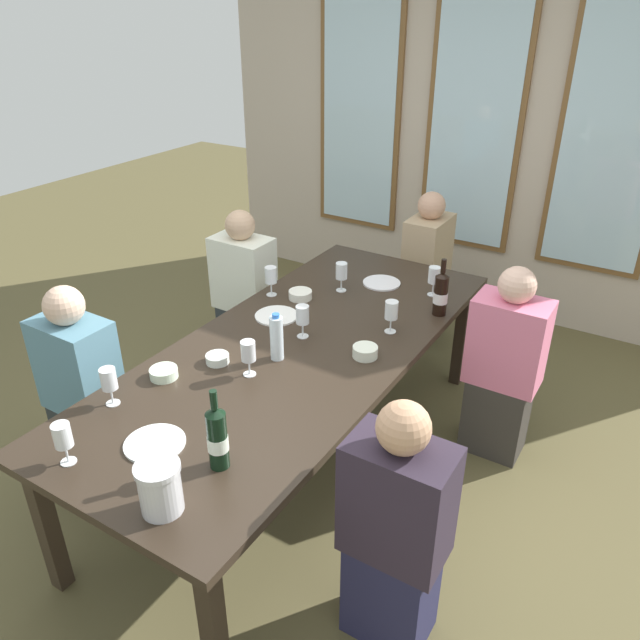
% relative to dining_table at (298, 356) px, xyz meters
% --- Properties ---
extents(ground_plane, '(12.00, 12.00, 0.00)m').
position_rel_dining_table_xyz_m(ground_plane, '(0.00, 0.00, -0.68)').
color(ground_plane, brown).
extents(back_wall_with_windows, '(4.28, 0.10, 2.90)m').
position_rel_dining_table_xyz_m(back_wall_with_windows, '(0.00, 2.39, 0.77)').
color(back_wall_with_windows, '#BBAB97').
rests_on(back_wall_with_windows, ground).
extents(dining_table, '(1.08, 2.61, 0.74)m').
position_rel_dining_table_xyz_m(dining_table, '(0.00, 0.00, 0.00)').
color(dining_table, '#30251B').
rests_on(dining_table, ground).
extents(white_plate_0, '(0.23, 0.23, 0.01)m').
position_rel_dining_table_xyz_m(white_plate_0, '(0.02, 0.89, 0.07)').
color(white_plate_0, white).
rests_on(white_plate_0, dining_table).
extents(white_plate_1, '(0.24, 0.24, 0.01)m').
position_rel_dining_table_xyz_m(white_plate_1, '(-0.06, -0.92, 0.07)').
color(white_plate_1, white).
rests_on(white_plate_1, dining_table).
extents(white_plate_2, '(0.24, 0.24, 0.01)m').
position_rel_dining_table_xyz_m(white_plate_2, '(-0.27, 0.20, 0.07)').
color(white_plate_2, white).
rests_on(white_plate_2, dining_table).
extents(metal_pitcher, '(0.16, 0.16, 0.19)m').
position_rel_dining_table_xyz_m(metal_pitcher, '(0.22, -1.15, 0.16)').
color(metal_pitcher, silver).
rests_on(metal_pitcher, dining_table).
extents(wine_bottle_0, '(0.08, 0.08, 0.33)m').
position_rel_dining_table_xyz_m(wine_bottle_0, '(0.24, -0.88, 0.19)').
color(wine_bottle_0, black).
rests_on(wine_bottle_0, dining_table).
extents(wine_bottle_1, '(0.08, 0.08, 0.32)m').
position_rel_dining_table_xyz_m(wine_bottle_1, '(0.47, 0.70, 0.18)').
color(wine_bottle_1, black).
rests_on(wine_bottle_1, dining_table).
extents(tasting_bowl_0, '(0.11, 0.11, 0.04)m').
position_rel_dining_table_xyz_m(tasting_bowl_0, '(-0.24, -0.33, 0.08)').
color(tasting_bowl_0, white).
rests_on(tasting_bowl_0, dining_table).
extents(tasting_bowl_1, '(0.12, 0.12, 0.05)m').
position_rel_dining_table_xyz_m(tasting_bowl_1, '(0.33, 0.09, 0.09)').
color(tasting_bowl_1, white).
rests_on(tasting_bowl_1, dining_table).
extents(tasting_bowl_2, '(0.13, 0.13, 0.05)m').
position_rel_dining_table_xyz_m(tasting_bowl_2, '(-0.28, 0.46, 0.08)').
color(tasting_bowl_2, white).
rests_on(tasting_bowl_2, dining_table).
extents(tasting_bowl_3, '(0.13, 0.13, 0.05)m').
position_rel_dining_table_xyz_m(tasting_bowl_3, '(-0.36, -0.55, 0.08)').
color(tasting_bowl_3, white).
rests_on(tasting_bowl_3, dining_table).
extents(water_bottle, '(0.06, 0.06, 0.24)m').
position_rel_dining_table_xyz_m(water_bottle, '(-0.02, -0.15, 0.17)').
color(water_bottle, white).
rests_on(water_bottle, dining_table).
extents(wine_glass_0, '(0.07, 0.07, 0.17)m').
position_rel_dining_table_xyz_m(wine_glass_0, '(-0.45, 0.41, 0.18)').
color(wine_glass_0, white).
rests_on(wine_glass_0, dining_table).
extents(wine_glass_1, '(0.07, 0.07, 0.17)m').
position_rel_dining_table_xyz_m(wine_glass_1, '(-0.40, -0.82, 0.18)').
color(wine_glass_1, white).
rests_on(wine_glass_1, dining_table).
extents(wine_glass_2, '(0.07, 0.07, 0.17)m').
position_rel_dining_table_xyz_m(wine_glass_2, '(0.34, 0.90, 0.18)').
color(wine_glass_2, white).
rests_on(wine_glass_2, dining_table).
extents(wine_glass_3, '(0.07, 0.07, 0.17)m').
position_rel_dining_table_xyz_m(wine_glass_3, '(-0.03, 0.09, 0.18)').
color(wine_glass_3, white).
rests_on(wine_glass_3, dining_table).
extents(wine_glass_4, '(0.07, 0.07, 0.17)m').
position_rel_dining_table_xyz_m(wine_glass_4, '(-0.26, -1.16, 0.18)').
color(wine_glass_4, white).
rests_on(wine_glass_4, dining_table).
extents(wine_glass_5, '(0.07, 0.07, 0.17)m').
position_rel_dining_table_xyz_m(wine_glass_5, '(0.33, 0.38, 0.18)').
color(wine_glass_5, white).
rests_on(wine_glass_5, dining_table).
extents(wine_glass_6, '(0.07, 0.07, 0.17)m').
position_rel_dining_table_xyz_m(wine_glass_6, '(-0.14, 0.67, 0.18)').
color(wine_glass_6, white).
rests_on(wine_glass_6, dining_table).
extents(wine_glass_7, '(0.07, 0.07, 0.17)m').
position_rel_dining_table_xyz_m(wine_glass_7, '(-0.04, -0.33, 0.18)').
color(wine_glass_7, white).
rests_on(wine_glass_7, dining_table).
extents(seated_person_0, '(0.38, 0.24, 1.11)m').
position_rel_dining_table_xyz_m(seated_person_0, '(-0.86, 0.66, -0.15)').
color(seated_person_0, '#2A3033').
rests_on(seated_person_0, ground).
extents(seated_person_1, '(0.38, 0.24, 1.11)m').
position_rel_dining_table_xyz_m(seated_person_1, '(0.86, 0.68, -0.15)').
color(seated_person_1, '#36312C').
rests_on(seated_person_1, ground).
extents(seated_person_2, '(0.38, 0.24, 1.11)m').
position_rel_dining_table_xyz_m(seated_person_2, '(-0.86, -0.65, -0.15)').
color(seated_person_2, '#272D2F').
rests_on(seated_person_2, ground).
extents(seated_person_3, '(0.38, 0.24, 1.11)m').
position_rel_dining_table_xyz_m(seated_person_3, '(0.86, -0.65, -0.15)').
color(seated_person_3, '#232343').
rests_on(seated_person_3, ground).
extents(seated_person_4, '(0.24, 0.38, 1.11)m').
position_rel_dining_table_xyz_m(seated_person_4, '(0.00, 1.65, -0.15)').
color(seated_person_4, '#333940').
rests_on(seated_person_4, ground).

